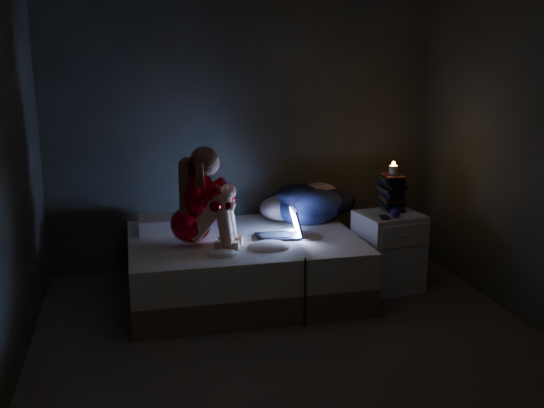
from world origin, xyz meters
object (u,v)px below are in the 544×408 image
object	(u,v)px
candle	(393,169)
bed	(244,266)
nightstand	(388,251)
woman	(190,196)
laptop	(278,223)
phone	(382,217)

from	to	relation	value
candle	bed	bearing A→B (deg)	178.41
nightstand	woman	bearing A→B (deg)	171.02
woman	laptop	xyz separation A→B (m)	(0.71, 0.03, -0.27)
laptop	phone	world-z (taller)	laptop
candle	woman	bearing A→B (deg)	-177.10
woman	phone	world-z (taller)	woman
laptop	nightstand	bearing A→B (deg)	0.52
woman	candle	xyz separation A→B (m)	(1.73, 0.09, 0.13)
bed	nightstand	xyz separation A→B (m)	(1.24, -0.12, 0.08)
nightstand	phone	bearing A→B (deg)	-147.10
phone	nightstand	bearing A→B (deg)	61.53
woman	phone	distance (m)	1.58
laptop	phone	distance (m)	0.86
candle	phone	world-z (taller)	candle
laptop	woman	bearing A→B (deg)	-174.85
bed	laptop	distance (m)	0.48
bed	nightstand	size ratio (longest dim) A/B	2.79
bed	phone	size ratio (longest dim) A/B	13.28
woman	phone	size ratio (longest dim) A/B	5.63
phone	candle	bearing A→B (deg)	68.35
woman	nightstand	xyz separation A→B (m)	(1.68, -0.00, -0.57)
phone	laptop	bearing A→B (deg)	-169.89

